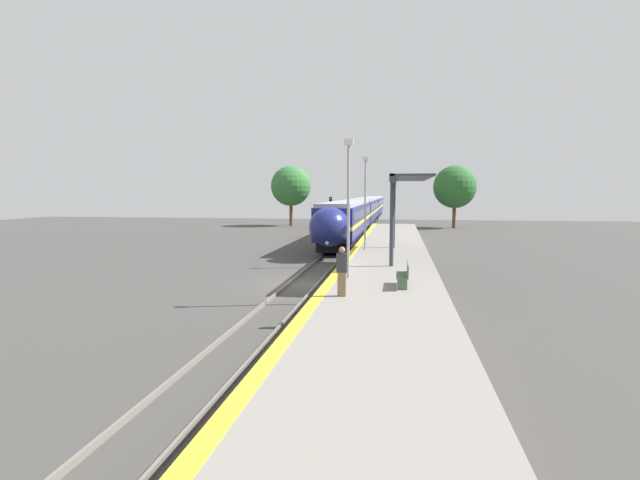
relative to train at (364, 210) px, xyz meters
name	(u,v)px	position (x,y,z in m)	size (l,w,h in m)	color
ground_plane	(304,285)	(0.00, -42.05, -2.15)	(120.00, 120.00, 0.00)	#423F3D
rail_left	(290,283)	(-0.72, -42.05, -2.08)	(0.08, 90.00, 0.15)	slate
rail_right	(318,284)	(0.72, -42.05, -2.08)	(0.08, 90.00, 0.15)	slate
train	(364,210)	(0.00, 0.00, 0.00)	(2.91, 68.89, 3.75)	black
platform_right	(386,276)	(4.04, -42.05, -1.63)	(4.60, 64.00, 1.05)	gray
platform_bench	(405,274)	(4.84, -47.35, -0.63)	(0.44, 1.70, 0.89)	#4C6B4C
person_waiting	(342,271)	(2.72, -49.39, -0.23)	(0.36, 0.22, 1.69)	#7F6647
railway_signal	(331,212)	(-2.31, -15.44, 0.36)	(0.28, 0.28, 4.08)	#59595E
lamppost_near	(348,200)	(2.57, -45.82, 2.11)	(0.36, 0.20, 5.65)	#9E9EA3
lamppost_mid	(365,197)	(2.57, -35.62, 2.11)	(0.36, 0.20, 5.65)	#9E9EA3
station_canopy	(404,183)	(4.84, -38.08, 2.94)	(2.02, 11.10, 4.35)	#333842
background_tree_left	(291,186)	(-9.88, 0.19, 3.23)	(5.40, 5.40, 8.09)	brown
background_tree_right	(455,187)	(11.54, -0.68, 3.06)	(5.40, 5.40, 7.93)	brown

